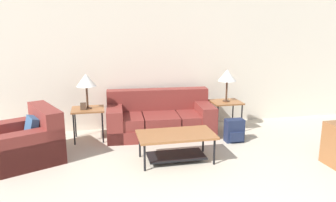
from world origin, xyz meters
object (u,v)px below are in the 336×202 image
object	(u,v)px
couch	(160,119)
table_lamp_left	(86,81)
armchair	(28,142)
side_table_right	(226,104)
coffee_table	(176,141)
backpack	(234,131)
side_table_left	(88,112)
table_lamp_right	(227,76)

from	to	relation	value
couch	table_lamp_left	size ratio (longest dim) A/B	3.23
armchair	side_table_right	bearing A→B (deg)	11.63
couch	armchair	xyz separation A→B (m)	(-2.22, -0.77, -0.01)
coffee_table	backpack	world-z (taller)	coffee_table
side_table_left	table_lamp_right	distance (m)	2.69
coffee_table	side_table_left	world-z (taller)	side_table_left
side_table_right	table_lamp_right	world-z (taller)	table_lamp_right
table_lamp_right	coffee_table	bearing A→B (deg)	-136.35
side_table_right	coffee_table	bearing A→B (deg)	-136.35
side_table_left	coffee_table	bearing A→B (deg)	-43.51
couch	table_lamp_left	bearing A→B (deg)	-178.01
side_table_right	table_lamp_left	bearing A→B (deg)	180.00
side_table_right	backpack	distance (m)	0.74
couch	coffee_table	bearing A→B (deg)	-89.99
couch	side_table_right	world-z (taller)	couch
table_lamp_left	backpack	size ratio (longest dim) A/B	1.52
side_table_right	table_lamp_right	xyz separation A→B (m)	(0.00, 0.00, 0.56)
side_table_left	table_lamp_left	distance (m)	0.56
couch	backpack	xyz separation A→B (m)	(1.22, -0.70, -0.09)
table_lamp_left	table_lamp_right	world-z (taller)	same
couch	side_table_left	xyz separation A→B (m)	(-1.32, -0.05, 0.23)
side_table_left	table_lamp_right	world-z (taller)	table_lamp_right
side_table_right	table_lamp_right	bearing A→B (deg)	0.00
table_lamp_right	table_lamp_left	bearing A→B (deg)	180.00
armchair	backpack	bearing A→B (deg)	1.21
side_table_right	couch	bearing A→B (deg)	178.00
side_table_right	table_lamp_right	size ratio (longest dim) A/B	0.94
couch	table_lamp_right	xyz separation A→B (m)	(1.31, -0.05, 0.79)
coffee_table	armchair	bearing A→B (deg)	166.68
side_table_right	table_lamp_left	xyz separation A→B (m)	(-2.63, 0.00, 0.56)
table_lamp_left	armchair	bearing A→B (deg)	-141.04
armchair	table_lamp_right	size ratio (longest dim) A/B	2.09
side_table_left	armchair	bearing A→B (deg)	-141.04
table_lamp_right	backpack	world-z (taller)	table_lamp_right
coffee_table	table_lamp_left	xyz separation A→B (m)	(-1.32, 1.25, 0.76)
couch	side_table_right	size ratio (longest dim) A/B	3.45
armchair	table_lamp_right	world-z (taller)	table_lamp_right
couch	side_table_right	xyz separation A→B (m)	(1.31, -0.05, 0.23)
table_lamp_left	side_table_right	bearing A→B (deg)	0.00
coffee_table	side_table_left	distance (m)	1.83
couch	side_table_left	bearing A→B (deg)	-178.01
table_lamp_left	backpack	bearing A→B (deg)	-14.47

